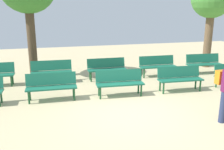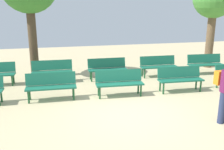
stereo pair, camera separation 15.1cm
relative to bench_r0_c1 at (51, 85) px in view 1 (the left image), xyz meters
The scene contains 8 objects.
ground_plane 2.80m from the bench_r0_c1, 38.17° to the right, with size 26.36×26.36×0.00m, color #CCB789.
bench_r0_c1 is the anchor object (origin of this frame).
bench_r0_c2 2.25m from the bench_r0_c1, ahead, with size 1.63×0.58×0.87m.
bench_r0_c3 4.49m from the bench_r0_c1, ahead, with size 1.63×0.58×0.87m.
bench_r1_c1 2.04m from the bench_r0_c1, 88.09° to the left, with size 1.62×0.54×0.87m.
bench_r1_c2 3.00m from the bench_r0_c1, 39.74° to the left, with size 1.61×0.52×0.87m.
bench_r1_c3 4.95m from the bench_r0_c1, 22.18° to the left, with size 1.61×0.52×0.87m.
bench_r1_c4 7.04m from the bench_r0_c1, 14.39° to the left, with size 1.63×0.59×0.87m.
Camera 1 is at (-2.27, -6.25, 2.90)m, focal length 40.16 mm.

